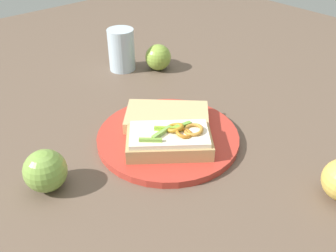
{
  "coord_description": "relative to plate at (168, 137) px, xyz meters",
  "views": [
    {
      "loc": [
        -0.46,
        0.4,
        0.45
      ],
      "look_at": [
        0.0,
        0.0,
        0.03
      ],
      "focal_mm": 39.68,
      "sensor_mm": 36.0,
      "label": 1
    }
  ],
  "objects": [
    {
      "name": "bread_slice_side",
      "position": [
        0.04,
        -0.03,
        0.02
      ],
      "size": [
        0.19,
        0.19,
        0.02
      ],
      "primitive_type": "cube",
      "rotation": [
        0.0,
        0.0,
        0.8
      ],
      "color": "tan",
      "rests_on": "plate"
    },
    {
      "name": "apple_2",
      "position": [
        0.27,
        -0.2,
        0.03
      ],
      "size": [
        0.1,
        0.1,
        0.07
      ],
      "primitive_type": "sphere",
      "rotation": [
        0.0,
        0.0,
        2.15
      ],
      "color": "#81A23B",
      "rests_on": "ground_plane"
    },
    {
      "name": "apple_0",
      "position": [
        0.03,
        0.25,
        0.03
      ],
      "size": [
        0.09,
        0.09,
        0.07
      ],
      "primitive_type": "sphere",
      "rotation": [
        0.0,
        0.0,
        2.8
      ],
      "color": "#779F41",
      "rests_on": "ground_plane"
    },
    {
      "name": "drinking_glass",
      "position": [
        0.34,
        -0.13,
        0.05
      ],
      "size": [
        0.07,
        0.07,
        0.11
      ],
      "primitive_type": "cylinder",
      "color": "silver",
      "rests_on": "ground_plane"
    },
    {
      "name": "plate",
      "position": [
        0.0,
        0.0,
        0.0
      ],
      "size": [
        0.29,
        0.29,
        0.01
      ],
      "primitive_type": "cylinder",
      "color": "#B83529",
      "rests_on": "ground_plane"
    },
    {
      "name": "sandwich",
      "position": [
        -0.04,
        0.03,
        0.03
      ],
      "size": [
        0.17,
        0.18,
        0.05
      ],
      "rotation": [
        0.0,
        0.0,
        0.9
      ],
      "color": "tan",
      "rests_on": "plate"
    },
    {
      "name": "ground_plane",
      "position": [
        0.0,
        0.0,
        -0.01
      ],
      "size": [
        2.0,
        2.0,
        0.0
      ],
      "primitive_type": "plane",
      "color": "brown",
      "rests_on": "ground"
    }
  ]
}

